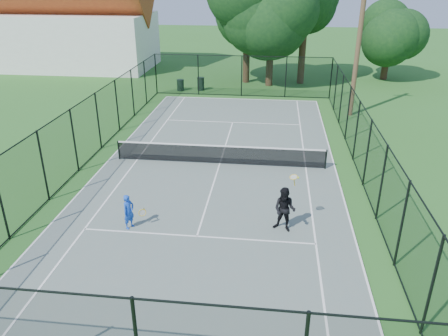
# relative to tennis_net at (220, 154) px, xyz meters

# --- Properties ---
(ground) EXTENTS (120.00, 120.00, 0.00)m
(ground) POSITION_rel_tennis_net_xyz_m (0.00, 0.00, -0.58)
(ground) COLOR #2C6522
(tennis_court) EXTENTS (11.00, 24.00, 0.06)m
(tennis_court) POSITION_rel_tennis_net_xyz_m (0.00, 0.00, -0.55)
(tennis_court) COLOR slate
(tennis_court) RESTS_ON ground
(tennis_net) EXTENTS (10.08, 0.08, 0.95)m
(tennis_net) POSITION_rel_tennis_net_xyz_m (0.00, 0.00, 0.00)
(tennis_net) COLOR black
(tennis_net) RESTS_ON tennis_court
(fence) EXTENTS (13.10, 26.10, 3.00)m
(fence) POSITION_rel_tennis_net_xyz_m (0.00, 0.00, 0.92)
(fence) COLOR black
(fence) RESTS_ON ground
(tree_near_left) EXTENTS (6.96, 6.96, 9.08)m
(tree_near_left) POSITION_rel_tennis_net_xyz_m (0.02, 17.54, 5.01)
(tree_near_left) COLOR #332114
(tree_near_left) RESTS_ON ground
(tree_near_mid) EXTENTS (5.99, 5.99, 7.83)m
(tree_near_mid) POSITION_rel_tennis_net_xyz_m (1.98, 16.59, 4.24)
(tree_near_mid) COLOR #332114
(tree_near_mid) RESTS_ON ground
(tree_near_right) EXTENTS (6.25, 6.25, 8.63)m
(tree_near_right) POSITION_rel_tennis_net_xyz_m (4.58, 17.75, 4.90)
(tree_near_right) COLOR #332114
(tree_near_right) RESTS_ON ground
(tree_far_right) EXTENTS (4.38, 4.38, 5.79)m
(tree_far_right) POSITION_rel_tennis_net_xyz_m (11.86, 20.11, 3.00)
(tree_far_right) COLOR #332114
(tree_far_right) RESTS_ON ground
(building) EXTENTS (15.30, 8.15, 11.87)m
(building) POSITION_rel_tennis_net_xyz_m (-17.00, 22.00, 4.35)
(building) COLOR silver
(building) RESTS_ON ground
(trash_bin_left) EXTENTS (0.58, 0.58, 0.88)m
(trash_bin_left) POSITION_rel_tennis_net_xyz_m (-4.88, 14.04, -0.13)
(trash_bin_left) COLOR black
(trash_bin_left) RESTS_ON ground
(trash_bin_right) EXTENTS (0.58, 0.58, 1.01)m
(trash_bin_right) POSITION_rel_tennis_net_xyz_m (-3.31, 14.37, -0.07)
(trash_bin_right) COLOR black
(trash_bin_right) RESTS_ON ground
(utility_pole) EXTENTS (1.40, 0.30, 8.50)m
(utility_pole) POSITION_rel_tennis_net_xyz_m (7.43, 9.00, 3.73)
(utility_pole) COLOR #4C3823
(utility_pole) RESTS_ON ground
(player_blue) EXTENTS (0.83, 0.56, 1.30)m
(player_blue) POSITION_rel_tennis_net_xyz_m (-2.50, -6.09, 0.13)
(player_blue) COLOR blue
(player_blue) RESTS_ON tennis_court
(player_black) EXTENTS (0.96, 0.92, 2.02)m
(player_black) POSITION_rel_tennis_net_xyz_m (3.01, -5.62, 0.31)
(player_black) COLOR black
(player_black) RESTS_ON tennis_court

